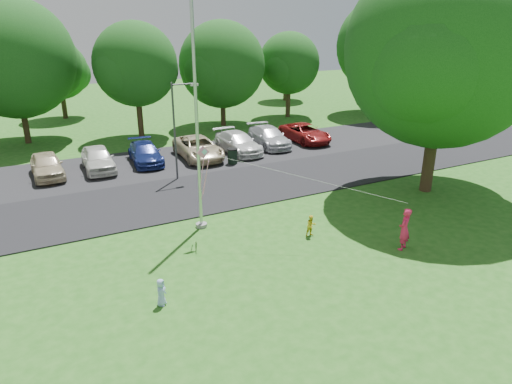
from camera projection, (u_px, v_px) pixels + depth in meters
name	position (u px, v px, depth m)	size (l,w,h in m)	color
ground	(333.00, 257.00, 17.70)	(120.00, 120.00, 0.00)	#235D18
park_road	(235.00, 187.00, 25.16)	(60.00, 6.00, 0.06)	black
parking_strip	(193.00, 158.00, 30.56)	(42.00, 7.00, 0.06)	black
flagpole	(197.00, 135.00, 18.88)	(0.50, 0.50, 10.00)	#B7BABF
street_lamp	(178.00, 122.00, 25.37)	(1.55, 0.21, 5.53)	#3F3F44
trash_can	(232.00, 157.00, 29.07)	(0.65, 0.65, 1.04)	black
big_tree	(444.00, 55.00, 22.16)	(10.20, 9.72, 12.20)	#332316
tree_row	(171.00, 60.00, 36.51)	(64.35, 11.94, 10.88)	#332316
horizon_trees	(166.00, 67.00, 46.09)	(77.46, 7.20, 7.02)	#332316
parked_cars	(203.00, 146.00, 30.65)	(19.99, 5.60, 1.46)	#C6B793
woman	(404.00, 229.00, 18.04)	(0.64, 0.42, 1.75)	#ED1F57
child_yellow	(311.00, 226.00, 19.31)	(0.46, 0.35, 0.94)	yellow
child_blue	(161.00, 292.00, 14.56)	(0.45, 0.30, 0.93)	#9EB7F2
kite	(211.00, 165.00, 18.28)	(6.81, 4.98, 2.32)	pink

